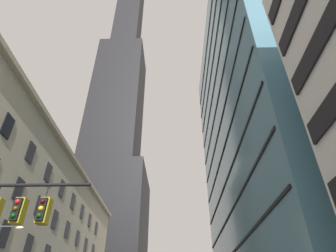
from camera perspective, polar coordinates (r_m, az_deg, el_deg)
dark_skyscraper at (r=117.25m, az=-11.06°, el=-1.12°), size 29.27×29.27×225.17m
glass_office_midrise at (r=42.45m, az=20.18°, el=-0.23°), size 14.77×37.59×49.10m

